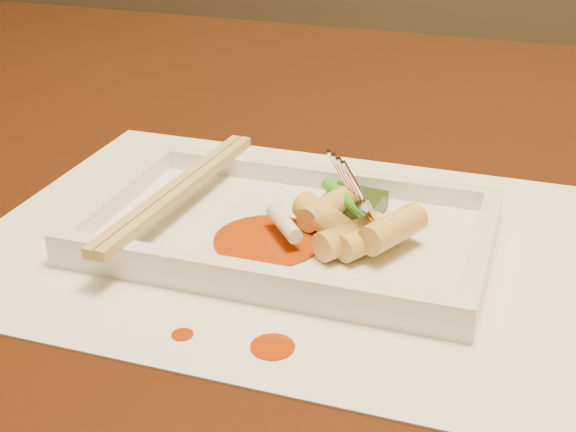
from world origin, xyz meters
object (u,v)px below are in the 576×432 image
(plate_base, at_px, (288,235))
(chopstick_a, at_px, (173,189))
(placemat, at_px, (288,241))
(fork, at_px, (406,126))
(table, at_px, (399,284))

(plate_base, xyz_separation_m, chopstick_a, (-0.08, 0.00, 0.02))
(plate_base, bearing_deg, chopstick_a, 180.00)
(placemat, relative_size, chopstick_a, 2.04)
(chopstick_a, distance_m, fork, 0.16)
(plate_base, bearing_deg, table, 68.55)
(placemat, bearing_deg, table, 68.55)
(placemat, bearing_deg, plate_base, 180.00)
(table, bearing_deg, chopstick_a, -135.00)
(table, distance_m, chopstick_a, 0.23)
(placemat, relative_size, plate_base, 1.54)
(fork, bearing_deg, chopstick_a, -173.25)
(table, distance_m, placemat, 0.18)
(placemat, height_order, chopstick_a, chopstick_a)
(placemat, xyz_separation_m, fork, (0.07, 0.02, 0.08))
(plate_base, distance_m, chopstick_a, 0.08)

